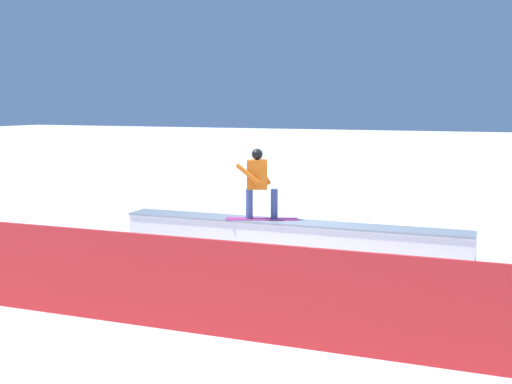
# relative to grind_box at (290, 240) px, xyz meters

# --- Properties ---
(ground_plane) EXTENTS (120.00, 120.00, 0.00)m
(ground_plane) POSITION_rel_grind_box_xyz_m (0.00, 0.00, -0.31)
(ground_plane) COLOR white
(grind_box) EXTENTS (6.99, 0.89, 0.67)m
(grind_box) POSITION_rel_grind_box_xyz_m (0.00, 0.00, 0.00)
(grind_box) COLOR white
(grind_box) RESTS_ON ground_plane
(snowboarder) EXTENTS (1.45, 0.77, 1.42)m
(snowboarder) POSITION_rel_grind_box_xyz_m (0.66, 0.05, 1.13)
(snowboarder) COLOR #B73181
(snowboarder) RESTS_ON grind_box
(safety_fence) EXTENTS (13.75, 0.56, 1.26)m
(safety_fence) POSITION_rel_grind_box_xyz_m (0.00, 4.59, 0.33)
(safety_fence) COLOR red
(safety_fence) RESTS_ON ground_plane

